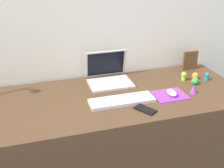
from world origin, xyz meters
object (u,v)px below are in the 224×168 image
(mouse, at_px, (172,93))
(laptop, at_px, (108,74))
(toy_figurine_purple, at_px, (194,89))
(cell_phone, at_px, (145,110))
(toy_figurine_teal, at_px, (207,76))
(picture_frame, at_px, (190,60))
(toy_figurine_pink, at_px, (194,79))
(toy_figurine_orange, at_px, (195,76))
(toy_figurine_green, at_px, (195,81))
(toy_figurine_lime, at_px, (184,76))
(keyboard, at_px, (122,101))

(mouse, bearing_deg, laptop, 135.11)
(mouse, bearing_deg, toy_figurine_purple, -2.40)
(cell_phone, xyz_separation_m, toy_figurine_teal, (0.59, 0.27, 0.03))
(laptop, relative_size, picture_frame, 2.00)
(toy_figurine_pink, bearing_deg, picture_frame, 67.82)
(toy_figurine_orange, bearing_deg, cell_phone, -149.06)
(cell_phone, height_order, toy_figurine_green, toy_figurine_green)
(cell_phone, bearing_deg, toy_figurine_orange, -1.25)
(laptop, xyz_separation_m, toy_figurine_pink, (0.59, -0.18, -0.03))
(laptop, relative_size, toy_figurine_teal, 5.04)
(toy_figurine_green, relative_size, toy_figurine_purple, 0.98)
(toy_figurine_orange, xyz_separation_m, toy_figurine_lime, (-0.09, 0.01, 0.01))
(toy_figurine_orange, relative_size, toy_figurine_teal, 0.87)
(toy_figurine_orange, height_order, toy_figurine_green, same)
(toy_figurine_green, distance_m, toy_figurine_purple, 0.14)
(keyboard, relative_size, toy_figurine_teal, 6.89)
(toy_figurine_teal, xyz_separation_m, toy_figurine_lime, (-0.16, 0.05, 0.00))
(mouse, distance_m, toy_figurine_orange, 0.34)
(keyboard, distance_m, toy_figurine_green, 0.59)
(toy_figurine_green, bearing_deg, keyboard, -170.40)
(laptop, distance_m, toy_figurine_pink, 0.62)
(toy_figurine_purple, bearing_deg, keyboard, 178.06)
(cell_phone, bearing_deg, keyboard, 94.30)
(picture_frame, height_order, toy_figurine_orange, picture_frame)
(keyboard, height_order, toy_figurine_teal, toy_figurine_teal)
(toy_figurine_green, bearing_deg, toy_figurine_lime, 116.39)
(keyboard, distance_m, cell_phone, 0.17)
(laptop, distance_m, toy_figurine_green, 0.62)
(cell_phone, height_order, toy_figurine_pink, toy_figurine_pink)
(cell_phone, distance_m, toy_figurine_purple, 0.41)
(laptop, bearing_deg, toy_figurine_pink, -16.95)
(laptop, relative_size, toy_figurine_purple, 5.68)
(keyboard, height_order, toy_figurine_green, toy_figurine_green)
(mouse, distance_m, toy_figurine_lime, 0.28)
(toy_figurine_orange, height_order, toy_figurine_purple, same)
(laptop, height_order, cell_phone, laptop)
(mouse, bearing_deg, cell_phone, -151.90)
(laptop, height_order, toy_figurine_orange, laptop)
(toy_figurine_orange, bearing_deg, laptop, 166.74)
(picture_frame, bearing_deg, toy_figurine_purple, -116.70)
(toy_figurine_lime, height_order, toy_figurine_green, toy_figurine_lime)
(laptop, xyz_separation_m, toy_figurine_green, (0.57, -0.23, -0.03))
(keyboard, relative_size, toy_figurine_pink, 10.27)
(cell_phone, relative_size, toy_figurine_orange, 2.47)
(laptop, relative_size, mouse, 3.12)
(toy_figurine_teal, relative_size, toy_figurine_green, 1.15)
(toy_figurine_pink, bearing_deg, mouse, -149.18)
(toy_figurine_teal, relative_size, toy_figurine_purple, 1.13)
(keyboard, distance_m, toy_figurine_pink, 0.61)
(picture_frame, relative_size, toy_figurine_purple, 2.84)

